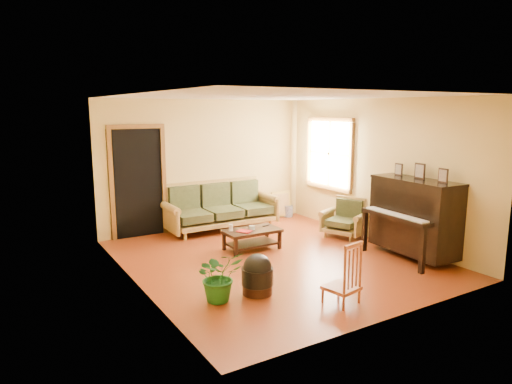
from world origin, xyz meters
TOP-DOWN VIEW (x-y plane):
  - floor at (0.00, 0.00)m, footprint 5.00×5.00m
  - doorway at (-1.45, 2.48)m, footprint 1.08×0.16m
  - window at (2.21, 1.30)m, footprint 0.12×1.36m
  - sofa at (0.11, 2.09)m, footprint 2.28×0.98m
  - coffee_table at (-0.06, 0.63)m, footprint 0.98×0.54m
  - armchair at (1.84, 0.40)m, footprint 0.94×0.96m
  - piano at (2.00, -1.10)m, footprint 0.95×1.52m
  - footstool at (-0.98, -1.06)m, footprint 0.53×0.53m
  - red_chair at (-0.24, -1.86)m, footprint 0.45×0.48m
  - leaning_frame at (1.74, 2.36)m, footprint 0.47×0.17m
  - ceramic_crock at (1.91, 2.31)m, footprint 0.27×0.27m
  - potted_plant at (-1.51, -1.00)m, footprint 0.63×0.56m
  - book at (-0.32, 0.51)m, footprint 0.27×0.29m
  - candle at (-0.41, 0.74)m, footprint 0.08×0.08m
  - glass_jar at (-0.05, 0.64)m, footprint 0.11×0.11m
  - remote at (0.28, 0.71)m, footprint 0.14×0.06m

SIDE VIEW (x-z plane):
  - floor at x=0.00m, z-range 0.00..0.00m
  - ceramic_crock at x=1.91m, z-range 0.00..0.26m
  - coffee_table at x=-0.06m, z-range 0.00..0.36m
  - footstool at x=-0.98m, z-range 0.00..0.40m
  - leaning_frame at x=1.74m, z-range 0.00..0.61m
  - potted_plant at x=-1.51m, z-range 0.00..0.66m
  - remote at x=0.28m, z-range 0.36..0.37m
  - book at x=-0.32m, z-range 0.36..0.38m
  - armchair at x=1.84m, z-range 0.00..0.74m
  - glass_jar at x=-0.05m, z-range 0.36..0.42m
  - red_chair at x=-0.24m, z-range 0.00..0.81m
  - candle at x=-0.41m, z-range 0.36..0.47m
  - sofa at x=0.11m, z-range 0.00..0.97m
  - piano at x=2.00m, z-range 0.00..1.30m
  - doorway at x=-1.45m, z-range 0.00..2.05m
  - window at x=2.21m, z-range 0.77..2.23m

